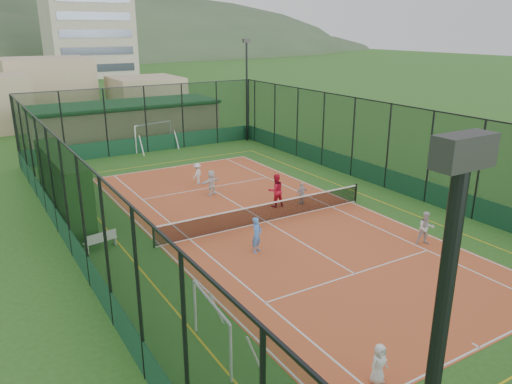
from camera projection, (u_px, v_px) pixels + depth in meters
ground at (266, 222)px, 24.54m from camera, size 300.00×300.00×0.00m
court_slab at (266, 222)px, 24.54m from camera, size 11.17×23.97×0.01m
tennis_net at (267, 212)px, 24.38m from camera, size 11.67×0.12×1.06m
perimeter_fence at (267, 173)px, 23.76m from camera, size 18.12×34.12×5.00m
floodlight_ne at (247, 91)px, 40.95m from camera, size 0.60×0.26×8.25m
clubhouse at (126, 122)px, 41.89m from camera, size 15.20×7.20×3.15m
hedge_left at (64, 187)px, 24.34m from camera, size 1.16×7.75×3.39m
white_bench at (100, 240)px, 21.47m from camera, size 1.49×0.66×0.81m
futsal_goal_near at (211, 328)px, 14.33m from camera, size 2.80×0.99×1.77m
futsal_goal_far at (154, 137)px, 38.57m from camera, size 3.34×1.55×2.07m
child_near_left at (379, 364)px, 13.27m from camera, size 0.59×0.40×1.17m
child_near_mid at (257, 235)px, 21.04m from camera, size 0.68×0.61×1.55m
child_near_right at (426, 228)px, 21.80m from camera, size 0.91×0.85×1.50m
child_far_left at (197, 174)px, 30.24m from camera, size 0.97×0.90×1.32m
child_far_right at (302, 193)px, 26.81m from camera, size 0.73×0.35×1.20m
child_far_back at (211, 183)px, 28.24m from camera, size 1.42×0.86×1.46m
coach at (276, 190)px, 26.38m from camera, size 0.94×0.77×1.79m
tennis_balls at (253, 212)px, 25.79m from camera, size 5.56×1.27×0.07m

